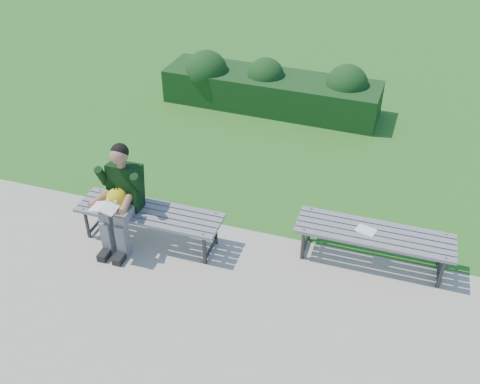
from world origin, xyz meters
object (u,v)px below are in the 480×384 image
object	(u,v)px
bench_left	(149,215)
bench_right	(374,236)
hedge	(270,87)
paper_sheet	(366,230)
seated_boy	(120,195)

from	to	relation	value
bench_left	bench_right	world-z (taller)	same
hedge	bench_right	size ratio (longest dim) A/B	2.16
bench_right	bench_left	bearing A→B (deg)	-170.66
hedge	bench_right	xyz separation A→B (m)	(2.24, -3.65, 0.02)
bench_right	paper_sheet	world-z (taller)	bench_right
bench_right	seated_boy	bearing A→B (deg)	-169.78
bench_left	seated_boy	size ratio (longest dim) A/B	1.37
bench_left	bench_right	bearing A→B (deg)	9.34
seated_boy	bench_left	bearing A→B (deg)	17.68
bench_right	seated_boy	world-z (taller)	seated_boy
bench_left	paper_sheet	world-z (taller)	bench_left
bench_right	paper_sheet	size ratio (longest dim) A/B	7.02
paper_sheet	hedge	bearing A→B (deg)	120.30
seated_boy	paper_sheet	size ratio (longest dim) A/B	5.13
bench_left	seated_boy	bearing A→B (deg)	-162.32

